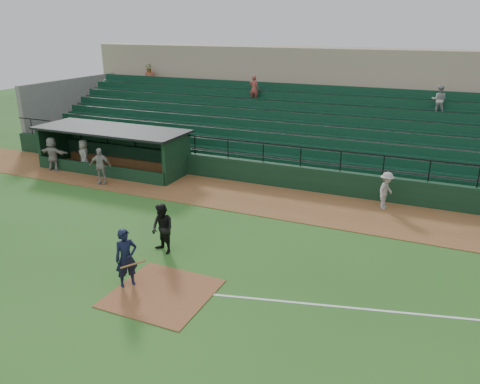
% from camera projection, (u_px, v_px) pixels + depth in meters
% --- Properties ---
extents(ground, '(90.00, 90.00, 0.00)m').
position_uv_depth(ground, '(179.00, 278.00, 15.51)').
color(ground, '#285B1D').
rests_on(ground, ground).
extents(warning_track, '(40.00, 4.00, 0.03)m').
position_uv_depth(warning_track, '(265.00, 200.00, 22.39)').
color(warning_track, brown).
rests_on(warning_track, ground).
extents(home_plate_dirt, '(3.00, 3.00, 0.03)m').
position_uv_depth(home_plate_dirt, '(162.00, 293.00, 14.64)').
color(home_plate_dirt, brown).
rests_on(home_plate_dirt, ground).
extents(foul_line, '(17.49, 4.44, 0.01)m').
position_uv_depth(foul_line, '(441.00, 316.00, 13.49)').
color(foul_line, white).
rests_on(foul_line, ground).
extents(stadium_structure, '(38.00, 13.08, 6.40)m').
position_uv_depth(stadium_structure, '(315.00, 121.00, 28.90)').
color(stadium_structure, black).
rests_on(stadium_structure, ground).
extents(dugout, '(8.90, 3.20, 2.42)m').
position_uv_depth(dugout, '(117.00, 146.00, 27.00)').
color(dugout, black).
rests_on(dugout, ground).
extents(batter_at_plate, '(1.20, 0.85, 1.96)m').
position_uv_depth(batter_at_plate, '(126.00, 258.00, 14.77)').
color(batter_at_plate, black).
rests_on(batter_at_plate, ground).
extents(umpire, '(1.10, 0.99, 1.87)m').
position_uv_depth(umpire, '(163.00, 229.00, 16.99)').
color(umpire, black).
rests_on(umpire, ground).
extents(runner, '(0.91, 1.23, 1.70)m').
position_uv_depth(runner, '(386.00, 190.00, 21.08)').
color(runner, '#ACA6A1').
rests_on(runner, warning_track).
extents(dugout_player_a, '(1.22, 0.86, 1.92)m').
position_uv_depth(dugout_player_a, '(100.00, 166.00, 24.30)').
color(dugout_player_a, '#A39D98').
rests_on(dugout_player_a, warning_track).
extents(dugout_player_b, '(1.05, 0.98, 1.81)m').
position_uv_depth(dugout_player_b, '(84.00, 155.00, 26.50)').
color(dugout_player_b, '#9D9993').
rests_on(dugout_player_b, warning_track).
extents(dugout_player_c, '(1.82, 0.67, 1.93)m').
position_uv_depth(dugout_player_c, '(53.00, 154.00, 26.57)').
color(dugout_player_c, '#A6A09B').
rests_on(dugout_player_c, warning_track).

